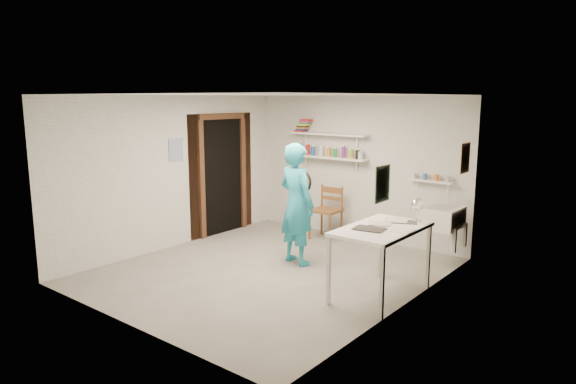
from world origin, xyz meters
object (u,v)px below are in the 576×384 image
Objects in this scene: man at (297,204)px; desk_lamp at (418,205)px; wall_clock at (303,182)px; wooden_chair at (326,210)px; belfast_sink at (442,217)px; work_table at (381,262)px.

man is 1.79m from desk_lamp.
wall_clock is 0.32× the size of wooden_chair.
wooden_chair is at bearing -61.76° from man.
man is at bearing -144.14° from belfast_sink.
desk_lamp is at bearing 9.05° from wall_clock.
belfast_sink is at bearing -132.71° from man.
wooden_chair is at bearing 151.30° from desk_lamp.
wall_clock is (-0.04, 0.22, 0.29)m from man.
man is at bearing -67.14° from wall_clock.
wall_clock reaches higher than desk_lamp.
man is 1.36× the size of work_table.
belfast_sink is at bearing 95.40° from desk_lamp.
man reaches higher than wooden_chair.
wooden_chair is at bearing 139.07° from work_table.
wooden_chair is (-0.40, 1.33, -0.38)m from man.
desk_lamp reaches higher than belfast_sink.
wall_clock is 1.96× the size of desk_lamp.
man is 0.36m from wall_clock.
man reaches higher than desk_lamp.
man is 5.56× the size of wall_clock.
wooden_chair is 0.77× the size of work_table.
wooden_chair is 2.54m from desk_lamp.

